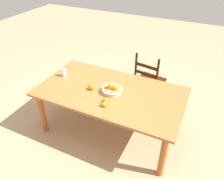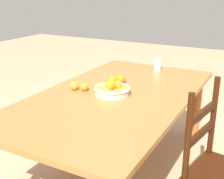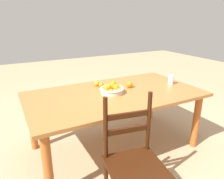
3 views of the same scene
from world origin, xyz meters
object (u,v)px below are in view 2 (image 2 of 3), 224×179
at_px(fruit_bowl, 112,89).
at_px(drinking_glass, 157,65).
at_px(orange_loose_1, 84,87).
at_px(orange_loose_2, 74,86).
at_px(orange_loose_0, 121,79).
at_px(dining_table, 116,104).
at_px(chair_near_window, 221,174).

distance_m(fruit_bowl, drinking_glass, 0.83).
distance_m(orange_loose_1, orange_loose_2, 0.09).
distance_m(orange_loose_0, orange_loose_2, 0.41).
bearing_deg(orange_loose_0, orange_loose_1, -28.95).
bearing_deg(orange_loose_0, fruit_bowl, 13.46).
bearing_deg(drinking_glass, orange_loose_1, -19.35).
relative_size(dining_table, orange_loose_1, 30.36).
bearing_deg(orange_loose_1, fruit_bowl, 95.97).
height_order(dining_table, fruit_bowl, fruit_bowl).
xyz_separation_m(chair_near_window, orange_loose_2, (-0.22, -1.19, 0.30)).
relative_size(fruit_bowl, orange_loose_1, 4.29).
distance_m(fruit_bowl, orange_loose_1, 0.24).
height_order(orange_loose_0, drinking_glass, drinking_glass).
relative_size(dining_table, orange_loose_0, 25.47).
bearing_deg(dining_table, orange_loose_1, -77.58).
relative_size(orange_loose_0, orange_loose_2, 1.16).
bearing_deg(orange_loose_0, orange_loose_2, -37.46).
xyz_separation_m(fruit_bowl, orange_loose_2, (0.05, -0.32, -0.01)).
height_order(fruit_bowl, orange_loose_1, fruit_bowl).
relative_size(chair_near_window, orange_loose_2, 14.75).
bearing_deg(chair_near_window, orange_loose_0, 69.72).
relative_size(fruit_bowl, drinking_glass, 2.31).
bearing_deg(orange_loose_1, orange_loose_0, 151.05).
relative_size(chair_near_window, drinking_glass, 8.14).
bearing_deg(orange_loose_2, dining_table, 103.19).
bearing_deg(orange_loose_1, orange_loose_2, -74.51).
xyz_separation_m(orange_loose_2, drinking_glass, (-0.87, 0.38, 0.03)).
xyz_separation_m(dining_table, fruit_bowl, (0.03, -0.02, 0.13)).
relative_size(orange_loose_0, orange_loose_1, 1.19).
xyz_separation_m(dining_table, orange_loose_0, (-0.25, -0.08, 0.13)).
distance_m(chair_near_window, orange_loose_0, 1.13).
bearing_deg(dining_table, chair_near_window, 70.81).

